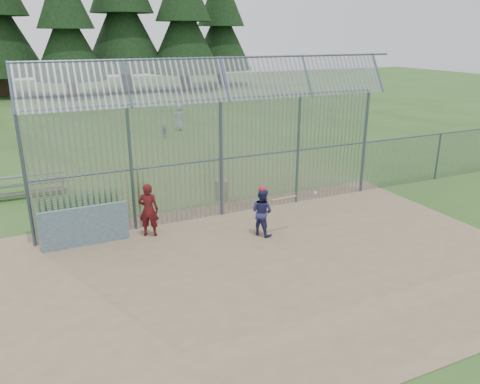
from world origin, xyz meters
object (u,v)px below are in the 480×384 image
dugout_wall (85,226)px  bleacher (24,186)px  trash_can (222,189)px  batter (262,212)px  onlooker (148,210)px

dugout_wall → bleacher: size_ratio=0.83×
trash_can → bleacher: size_ratio=0.27×
dugout_wall → trash_can: 5.67m
batter → dugout_wall: bearing=45.1°
batter → trash_can: batter is taller
trash_can → bleacher: trash_can is taller
batter → bleacher: (-6.63, 7.17, -0.36)m
dugout_wall → batter: (5.07, -1.50, 0.15)m
onlooker → dugout_wall: bearing=21.8°
batter → trash_can: size_ratio=1.83×
dugout_wall → onlooker: (1.88, -0.10, 0.24)m
dugout_wall → onlooker: onlooker is taller
bleacher → batter: bearing=-47.3°
dugout_wall → batter: 5.29m
dugout_wall → bleacher: 5.89m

